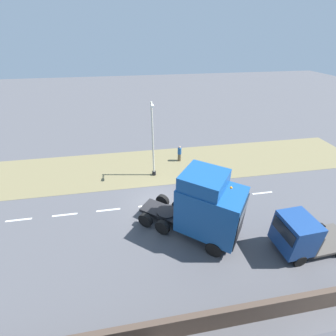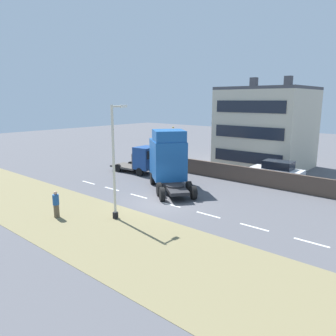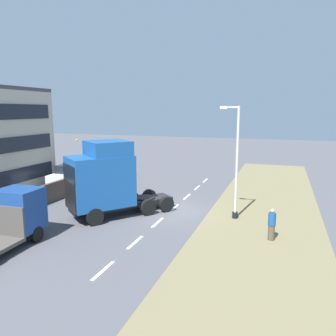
% 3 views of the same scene
% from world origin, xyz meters
% --- Properties ---
extents(ground_plane, '(120.00, 120.00, 0.00)m').
position_xyz_m(ground_plane, '(0.00, 0.00, 0.00)').
color(ground_plane, '#515156').
rests_on(ground_plane, ground).
extents(grass_verge, '(7.00, 44.00, 0.01)m').
position_xyz_m(grass_verge, '(-6.00, 0.00, 0.01)').
color(grass_verge, olive).
rests_on(grass_verge, ground).
extents(lane_markings, '(0.16, 21.00, 0.00)m').
position_xyz_m(lane_markings, '(0.00, -0.70, 0.00)').
color(lane_markings, white).
rests_on(lane_markings, ground).
extents(boundary_wall, '(0.25, 24.00, 1.46)m').
position_xyz_m(boundary_wall, '(9.00, 0.00, 0.73)').
color(boundary_wall, '#4C3D33').
rests_on(boundary_wall, ground).
extents(lorry_cab, '(6.11, 6.74, 4.98)m').
position_xyz_m(lorry_cab, '(3.55, 2.56, 2.43)').
color(lorry_cab, black).
rests_on(lorry_cab, ground).
extents(flatbed_truck, '(2.30, 5.18, 2.74)m').
position_xyz_m(flatbed_truck, '(5.74, 7.77, 1.43)').
color(flatbed_truck, navy).
rests_on(flatbed_truck, ground).
extents(parked_car, '(2.14, 4.52, 2.01)m').
position_xyz_m(parked_car, '(10.79, -3.87, 0.98)').
color(parked_car, silver).
rests_on(parked_car, ground).
extents(lamp_post, '(1.30, 0.35, 6.97)m').
position_xyz_m(lamp_post, '(-4.24, 0.13, 3.18)').
color(lamp_post, black).
rests_on(lamp_post, ground).
extents(pedestrian, '(0.39, 0.39, 1.70)m').
position_xyz_m(pedestrian, '(-6.60, 3.07, 0.84)').
color(pedestrian, brown).
rests_on(pedestrian, ground).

